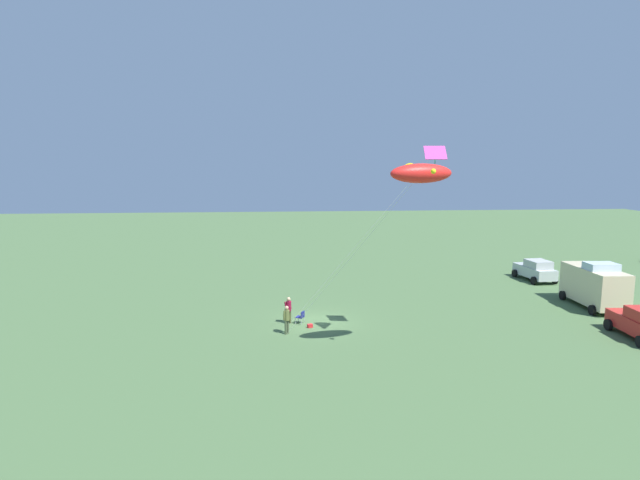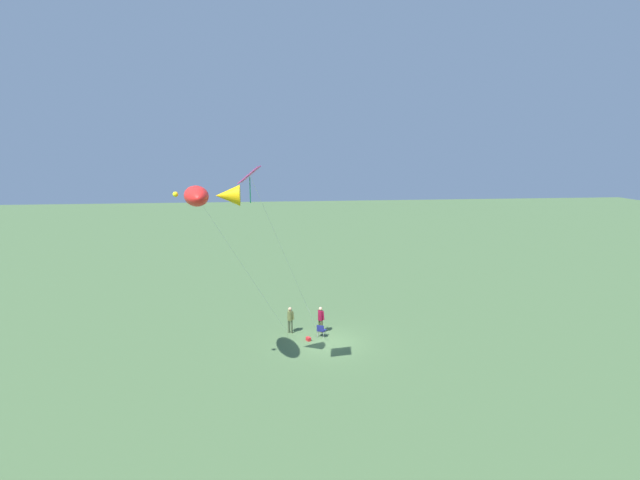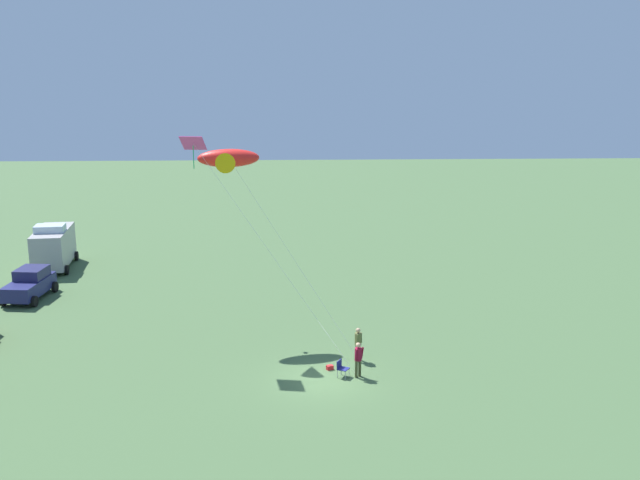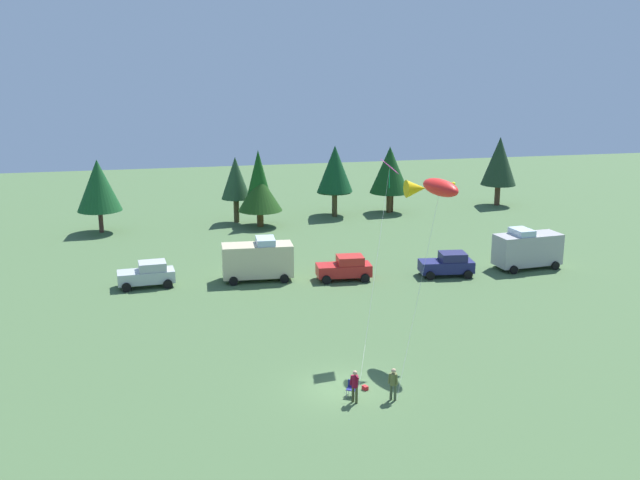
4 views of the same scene
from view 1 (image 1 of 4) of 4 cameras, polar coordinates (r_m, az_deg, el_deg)
ground_plane at (r=32.89m, az=-0.65°, el=-9.31°), size 160.00×160.00×0.00m
person_kite_flyer at (r=30.37m, az=-3.83°, el=-8.82°), size 0.52×0.48×1.74m
folding_chair at (r=32.39m, az=-2.19°, el=-8.69°), size 0.65×0.65×0.82m
person_spectator at (r=32.26m, az=-3.61°, el=-7.78°), size 0.49×0.53×1.74m
backpack_on_grass at (r=31.71m, az=-1.16°, el=-9.78°), size 0.33×0.38×0.22m
car_silver_compact at (r=47.99m, az=23.39°, el=-3.17°), size 4.31×2.45×1.89m
van_camper_beige at (r=40.79m, az=28.87°, el=-4.49°), size 5.51×2.84×3.34m
kite_large_fish at (r=25.65m, az=11.27°, el=7.49°), size 5.62×8.41×10.18m
kite_diamond_rainbow at (r=28.25m, az=12.61°, el=9.16°), size 4.55×8.57×11.13m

